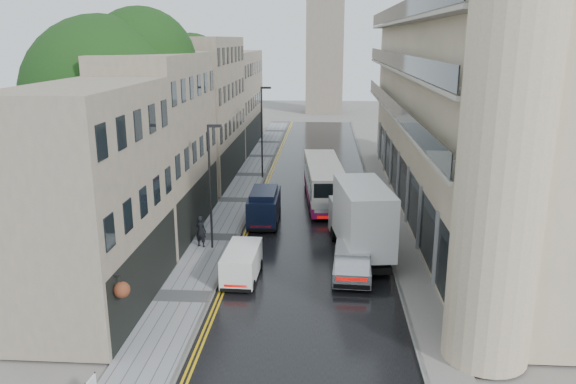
% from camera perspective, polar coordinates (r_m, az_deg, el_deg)
% --- Properties ---
extents(road, '(9.00, 85.00, 0.02)m').
position_cam_1_polar(road, '(42.41, 2.64, -1.07)').
color(road, black).
rests_on(road, ground).
extents(left_sidewalk, '(2.70, 85.00, 0.12)m').
position_cam_1_polar(left_sidewalk, '(42.90, -5.19, -0.86)').
color(left_sidewalk, gray).
rests_on(left_sidewalk, ground).
extents(right_sidewalk, '(1.80, 85.00, 0.12)m').
position_cam_1_polar(right_sidewalk, '(42.65, 9.91, -1.13)').
color(right_sidewalk, slate).
rests_on(right_sidewalk, ground).
extents(old_shop_row, '(4.50, 56.00, 12.00)m').
position_cam_1_polar(old_shop_row, '(44.77, -9.48, 7.45)').
color(old_shop_row, gray).
rests_on(old_shop_row, ground).
extents(modern_block, '(8.00, 40.00, 14.00)m').
position_cam_1_polar(modern_block, '(40.64, 17.53, 7.60)').
color(modern_block, beige).
rests_on(modern_block, ground).
extents(tree_near, '(10.56, 10.56, 13.89)m').
position_cam_1_polar(tree_near, '(36.08, -17.90, 6.59)').
color(tree_near, black).
rests_on(tree_near, ground).
extents(tree_far, '(9.24, 9.24, 12.46)m').
position_cam_1_polar(tree_far, '(48.31, -11.90, 8.17)').
color(tree_far, black).
rests_on(tree_far, ground).
extents(cream_bus, '(3.36, 11.01, 2.96)m').
position_cam_1_polar(cream_bus, '(39.48, 2.36, -0.07)').
color(cream_bus, silver).
rests_on(cream_bus, road).
extents(white_lorry, '(3.55, 8.44, 4.30)m').
position_cam_1_polar(white_lorry, '(29.86, 5.90, -3.91)').
color(white_lorry, silver).
rests_on(white_lorry, road).
extents(silver_hatchback, '(2.10, 4.38, 1.61)m').
position_cam_1_polar(silver_hatchback, '(28.05, 4.74, -8.13)').
color(silver_hatchback, silver).
rests_on(silver_hatchback, road).
extents(white_van, '(1.71, 3.81, 1.71)m').
position_cam_1_polar(white_van, '(27.87, -6.69, -8.23)').
color(white_van, silver).
rests_on(white_van, road).
extents(navy_van, '(1.95, 4.75, 2.41)m').
position_cam_1_polar(navy_van, '(35.98, -4.06, -2.08)').
color(navy_van, black).
rests_on(navy_van, road).
extents(pedestrian, '(0.80, 0.65, 1.89)m').
position_cam_1_polar(pedestrian, '(33.32, -8.86, -3.96)').
color(pedestrian, black).
rests_on(pedestrian, left_sidewalk).
extents(lamp_post_near, '(0.83, 0.29, 7.22)m').
position_cam_1_polar(lamp_post_near, '(32.28, -7.91, 0.39)').
color(lamp_post_near, black).
rests_on(lamp_post_near, left_sidewalk).
extents(lamp_post_far, '(0.90, 0.24, 7.88)m').
position_cam_1_polar(lamp_post_far, '(48.87, -2.68, 5.99)').
color(lamp_post_far, black).
rests_on(lamp_post_far, left_sidewalk).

